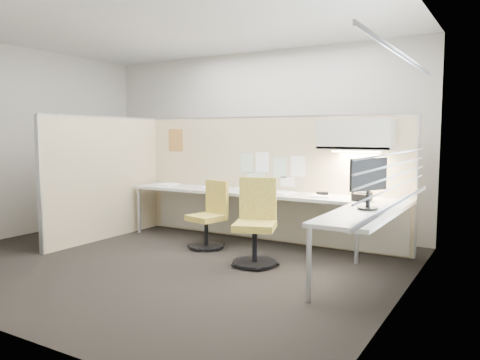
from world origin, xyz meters
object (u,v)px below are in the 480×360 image
Objects in this scene: chair_right at (256,225)px; phone at (362,196)px; desk at (275,204)px; chair_left at (210,217)px; monitor at (368,180)px.

chair_right is 1.30m from phone.
phone is at bearing 1.23° from desk.
chair_left is 3.98× the size of phone.
chair_right is 4.46× the size of phone.
phone is (1.12, 0.02, 0.18)m from desk.
chair_left is at bearing 111.57° from monitor.
phone is (1.02, 0.74, 0.32)m from chair_right.
chair_left reaches higher than desk.
chair_left is at bearing 137.89° from chair_right.
chair_right reaches higher than desk.
desk is 0.89m from chair_left.
monitor is at bearing 6.20° from chair_left.
desk is at bearing 78.67° from chair_right.
desk is 18.04× the size of phone.
monitor is (1.27, 0.12, 0.58)m from chair_right.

